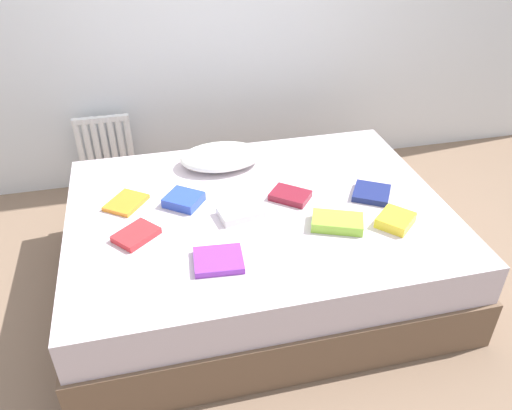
% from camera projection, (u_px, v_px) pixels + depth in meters
% --- Properties ---
extents(ground_plane, '(8.00, 8.00, 0.00)m').
position_uv_depth(ground_plane, '(258.00, 278.00, 2.94)').
color(ground_plane, '#7F6651').
extents(bed, '(2.00, 1.50, 0.50)m').
position_uv_depth(bed, '(258.00, 245.00, 2.80)').
color(bed, brown).
rests_on(bed, ground).
extents(radiator, '(0.38, 0.04, 0.46)m').
position_uv_depth(radiator, '(105.00, 147.00, 3.56)').
color(radiator, white).
rests_on(radiator, ground).
extents(pillow, '(0.48, 0.33, 0.11)m').
position_uv_depth(pillow, '(221.00, 157.00, 3.00)').
color(pillow, white).
rests_on(pillow, bed).
extents(textbook_red, '(0.25, 0.24, 0.03)m').
position_uv_depth(textbook_red, '(136.00, 235.00, 2.43)').
color(textbook_red, red).
rests_on(textbook_red, bed).
extents(textbook_white, '(0.24, 0.18, 0.04)m').
position_uv_depth(textbook_white, '(241.00, 212.00, 2.58)').
color(textbook_white, white).
rests_on(textbook_white, bed).
extents(textbook_yellow, '(0.23, 0.23, 0.05)m').
position_uv_depth(textbook_yellow, '(396.00, 220.00, 2.52)').
color(textbook_yellow, yellow).
rests_on(textbook_yellow, bed).
extents(textbook_maroon, '(0.25, 0.24, 0.04)m').
position_uv_depth(textbook_maroon, '(290.00, 195.00, 2.72)').
color(textbook_maroon, maroon).
rests_on(textbook_maroon, bed).
extents(textbook_orange, '(0.25, 0.26, 0.02)m').
position_uv_depth(textbook_orange, '(126.00, 203.00, 2.67)').
color(textbook_orange, orange).
rests_on(textbook_orange, bed).
extents(textbook_navy, '(0.26, 0.26, 0.03)m').
position_uv_depth(textbook_navy, '(372.00, 193.00, 2.74)').
color(textbook_navy, navy).
rests_on(textbook_navy, bed).
extents(textbook_lime, '(0.29, 0.23, 0.05)m').
position_uv_depth(textbook_lime, '(337.00, 222.00, 2.50)').
color(textbook_lime, '#8CC638').
rests_on(textbook_lime, bed).
extents(textbook_blue, '(0.24, 0.24, 0.05)m').
position_uv_depth(textbook_blue, '(184.00, 200.00, 2.67)').
color(textbook_blue, '#2847B7').
rests_on(textbook_blue, bed).
extents(textbook_purple, '(0.23, 0.21, 0.03)m').
position_uv_depth(textbook_purple, '(218.00, 260.00, 2.28)').
color(textbook_purple, purple).
rests_on(textbook_purple, bed).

